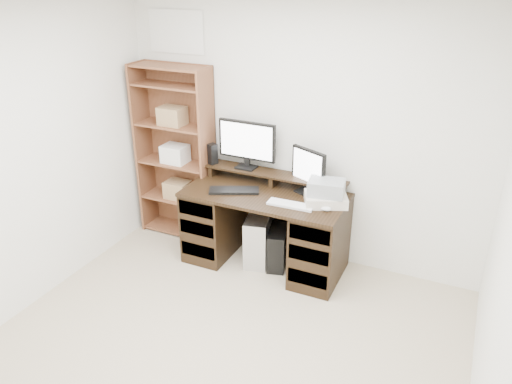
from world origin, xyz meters
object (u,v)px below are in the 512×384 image
Objects in this scene: tower_silver at (259,237)px; monitor_wide at (247,142)px; tower_black at (278,247)px; desk at (265,227)px; printer at (326,199)px; bookshelf at (176,151)px; monitor_small at (308,169)px.

monitor_wide is at bearing 125.24° from tower_silver.
tower_black is (0.21, -0.02, -0.05)m from tower_silver.
tower_black is at bearing 10.29° from desk.
printer is 1.68m from bookshelf.
tower_black is 1.43m from bookshelf.
bookshelf is at bearing -156.94° from monitor_small.
bookshelf is (-1.22, 0.19, 0.73)m from tower_black.
bookshelf is at bearing -177.96° from monitor_wide.
monitor_wide is 1.61× the size of printer.
tower_silver is (-0.08, 0.04, -0.15)m from desk.
tower_black is at bearing -18.27° from tower_silver.
monitor_small is at bearing 27.24° from desk.
desk is at bearing -36.87° from monitor_wide.
monitor_small is at bearing -4.20° from monitor_wide.
monitor_small reaches higher than desk.
tower_silver is at bearing -40.77° from monitor_wide.
monitor_wide reaches higher than monitor_small.
printer is 0.75m from tower_black.
tower_black is at bearing -8.88° from bookshelf.
tower_silver is at bearing -9.66° from bookshelf.
monitor_wide is (-0.30, 0.23, 0.74)m from desk.
bookshelf is at bearing 156.67° from tower_black.
monitor_wide is at bearing 139.32° from tower_black.
tower_black is at bearing -25.49° from monitor_wide.
monitor_wide is at bearing 141.93° from printer.
monitor_wide is 0.93m from tower_silver.
monitor_small is at bearing -1.49° from bookshelf.
bookshelf is at bearing 157.09° from tower_silver.
desk is at bearing 175.84° from tower_black.
tower_silver is at bearing -137.89° from monitor_small.
bookshelf reaches higher than monitor_small.
monitor_small is 0.86× the size of tower_silver.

